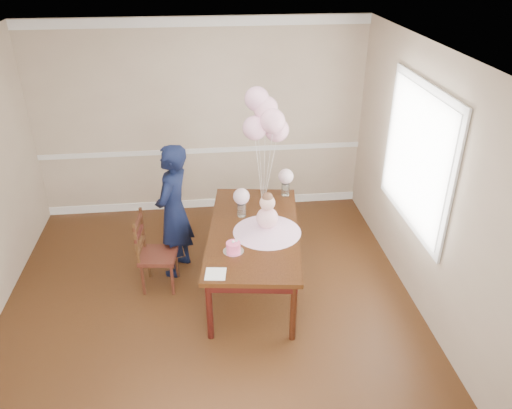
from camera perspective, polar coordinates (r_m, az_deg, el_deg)
The scene contains 50 objects.
floor at distance 5.45m, azimuth -5.16°, elevation -12.90°, with size 4.50×5.00×0.00m, color #321B0C.
ceiling at distance 4.19m, azimuth -6.81°, elevation 15.98°, with size 4.50×5.00×0.02m, color white.
wall_back at distance 6.96m, azimuth -6.30°, elevation 9.58°, with size 4.50×0.02×2.70m, color tan.
wall_right at distance 5.17m, azimuth 19.89°, elevation 0.96°, with size 0.02×5.00×2.70m, color tan.
chair_rail_trim at distance 7.11m, azimuth -6.11°, elevation 6.13°, with size 4.50×0.02×0.07m, color silver.
crown_molding at distance 6.65m, azimuth -6.92°, elevation 20.03°, with size 4.50×0.02×0.12m, color white.
baseboard_trim at distance 7.47m, azimuth -5.78°, elevation 0.17°, with size 4.50×0.02×0.12m, color white.
window_frame at distance 5.49m, azimuth 17.92°, elevation 5.22°, with size 0.02×1.66×1.56m, color silver.
window_blinds at distance 5.48m, azimuth 17.75°, elevation 5.22°, with size 0.01×1.50×1.40m, color silver.
dining_table_top at distance 5.51m, azimuth -0.26°, elevation -3.07°, with size 0.98×1.96×0.05m, color black.
table_apron at distance 5.55m, azimuth -0.26°, elevation -3.72°, with size 0.88×1.86×0.10m, color black.
table_leg_fl at distance 5.02m, azimuth -5.33°, elevation -12.00°, with size 0.07×0.07×0.68m, color black.
table_leg_fr at distance 5.00m, azimuth 4.28°, elevation -12.15°, with size 0.07×0.07×0.68m, color black.
table_leg_bl at distance 6.49m, azimuth -3.68°, elevation -1.60°, with size 0.07×0.07×0.68m, color black.
table_leg_br at distance 6.47m, azimuth 3.60°, elevation -1.68°, with size 0.07×0.07×0.68m, color black.
baby_skirt at distance 5.42m, azimuth 1.27°, elevation -2.70°, with size 0.74×0.74×0.10m, color #EEAFD6.
baby_torso at distance 5.36m, azimuth 1.29°, elevation -1.54°, with size 0.23×0.23×0.23m, color #FFA1D5.
baby_head at distance 5.27m, azimuth 1.31°, elevation 0.21°, with size 0.17×0.17×0.17m, color beige.
baby_hair at distance 5.24m, azimuth 1.31°, elevation 0.77°, with size 0.12×0.12×0.12m, color brown.
cake_platter at distance 5.13m, azimuth -2.59°, elevation -5.36°, with size 0.22×0.22×0.01m, color white.
birthday_cake at distance 5.10m, azimuth -2.61°, elevation -4.87°, with size 0.15×0.15×0.10m, color #FF5088.
cake_flower_a at distance 5.07m, azimuth -2.62°, elevation -4.27°, with size 0.03×0.03×0.03m, color white.
cake_flower_b at distance 5.08m, azimuth -2.28°, elevation -4.15°, with size 0.03×0.03×0.03m, color silver.
rose_vase_near at distance 5.71m, azimuth -1.66°, elevation -0.63°, with size 0.10×0.10×0.16m, color white.
roses_near at distance 5.63m, azimuth -1.69°, elevation 0.94°, with size 0.19×0.19×0.19m, color beige.
rose_vase_far at distance 6.19m, azimuth 3.39°, elevation 1.76°, with size 0.10×0.10×0.16m, color silver.
roses_far at distance 6.11m, azimuth 3.43°, elevation 3.23°, with size 0.19×0.19×0.19m, color silver.
napkin at distance 4.82m, azimuth -4.64°, elevation -7.92°, with size 0.20×0.20×0.01m, color white.
balloon_weight at distance 5.95m, azimuth 0.81°, elevation -0.08°, with size 0.04×0.04×0.02m, color silver.
balloon_a at distance 5.55m, azimuth -0.14°, elevation 8.73°, with size 0.27×0.27×0.27m, color #FDB3D5.
balloon_b at distance 5.47m, azimuth 1.92°, elevation 9.50°, with size 0.27×0.27×0.27m, color #FFB4CF.
balloon_c at distance 5.58m, azimuth 1.11°, elevation 10.95°, with size 0.27×0.27×0.27m, color #FFB4CE.
balloon_d at distance 5.57m, azimuth 0.09°, elevation 11.98°, with size 0.27×0.27×0.27m, color #F1AACB.
balloon_e at distance 5.64m, azimuth 2.39°, elevation 8.51°, with size 0.27×0.27×0.27m, color #EEA8C2.
balloon_ribbon_a at distance 5.77m, azimuth 0.35°, elevation 3.51°, with size 0.00×0.00×0.82m, color white.
balloon_ribbon_b at distance 5.72m, azimuth 1.33°, elevation 3.84°, with size 0.00×0.00×0.92m, color white.
balloon_ribbon_c at distance 5.77m, azimuth 0.95°, elevation 4.59°, with size 0.00×0.00×1.02m, color silver.
balloon_ribbon_d at distance 5.76m, azimuth 0.47°, elevation 5.08°, with size 0.00×0.00×1.12m, color silver.
balloon_ribbon_e at distance 5.81m, azimuth 1.57°, elevation 3.44°, with size 0.00×0.00×0.77m, color white.
dining_chair_seat at distance 5.74m, azimuth -11.09°, elevation -5.76°, with size 0.40×0.40×0.05m, color #3E1810.
chair_leg_fl at distance 5.77m, azimuth -12.80°, elevation -8.40°, with size 0.04×0.04×0.39m, color #3C1910.
chair_leg_fr at distance 5.70m, azimuth -9.54°, elevation -8.51°, with size 0.04×0.04×0.39m, color #3C1810.
chair_leg_bl at distance 6.03m, azimuth -12.18°, elevation -6.53°, with size 0.04×0.04×0.39m, color #331C0D.
chair_leg_br at distance 5.97m, azimuth -9.07°, elevation -6.60°, with size 0.04×0.04×0.39m, color #32190D.
chair_back_post_l at distance 5.50m, azimuth -13.52°, elevation -4.40°, with size 0.04×0.04×0.51m, color #39210F.
chair_back_post_r at distance 5.77m, azimuth -12.84°, elevation -2.62°, with size 0.04×0.04×0.51m, color black.
chair_slat_low at distance 5.70m, azimuth -13.05°, elevation -4.42°, with size 0.03×0.37×0.05m, color #371F0F.
chair_slat_mid at distance 5.62m, azimuth -13.21°, elevation -3.17°, with size 0.03×0.37×0.05m, color #35120E.
chair_slat_top at distance 5.54m, azimuth -13.38°, elevation -1.88°, with size 0.03×0.37×0.05m, color #33160E.
woman at distance 5.77m, azimuth -9.39°, elevation -0.77°, with size 0.59×0.39×1.61m, color black.
Camera 1 is at (0.03, -4.09, 3.60)m, focal length 35.00 mm.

